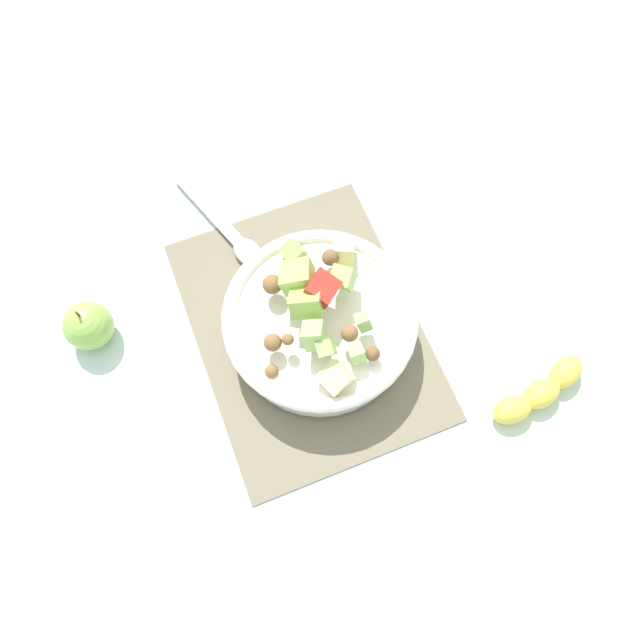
{
  "coord_description": "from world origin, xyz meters",
  "views": [
    {
      "loc": [
        0.31,
        -0.1,
        0.82
      ],
      "look_at": [
        0.01,
        0.01,
        0.06
      ],
      "focal_mm": 35.11,
      "sensor_mm": 36.0,
      "label": 1
    }
  ],
  "objects_px": {
    "salad_bowl": "(320,322)",
    "serving_spoon": "(232,235)",
    "banana_whole": "(540,392)",
    "whole_apple": "(88,326)"
  },
  "relations": [
    {
      "from": "whole_apple",
      "to": "banana_whole",
      "type": "relative_size",
      "value": 0.53
    },
    {
      "from": "whole_apple",
      "to": "banana_whole",
      "type": "bearing_deg",
      "value": 60.25
    },
    {
      "from": "serving_spoon",
      "to": "banana_whole",
      "type": "distance_m",
      "value": 0.49
    },
    {
      "from": "serving_spoon",
      "to": "whole_apple",
      "type": "height_order",
      "value": "whole_apple"
    },
    {
      "from": "salad_bowl",
      "to": "serving_spoon",
      "type": "height_order",
      "value": "salad_bowl"
    },
    {
      "from": "serving_spoon",
      "to": "whole_apple",
      "type": "xyz_separation_m",
      "value": [
        0.08,
        -0.23,
        0.02
      ]
    },
    {
      "from": "serving_spoon",
      "to": "salad_bowl",
      "type": "bearing_deg",
      "value": 18.7
    },
    {
      "from": "salad_bowl",
      "to": "banana_whole",
      "type": "distance_m",
      "value": 0.31
    },
    {
      "from": "salad_bowl",
      "to": "serving_spoon",
      "type": "relative_size",
      "value": 1.27
    },
    {
      "from": "serving_spoon",
      "to": "banana_whole",
      "type": "relative_size",
      "value": 1.35
    }
  ]
}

